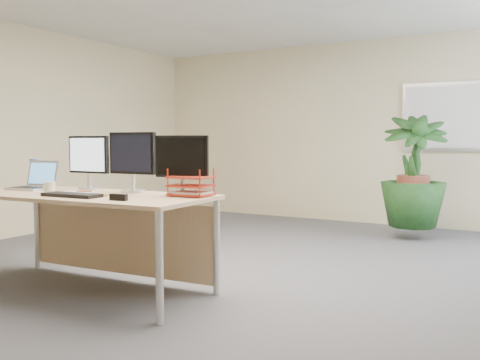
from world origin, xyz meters
The scene contains 17 objects.
floor centered at (0.00, 0.00, 0.00)m, with size 8.00×8.00×0.00m, color #45464A.
back_wall centered at (0.00, 4.00, 1.35)m, with size 7.00×0.04×2.70m, color beige.
whiteboard centered at (1.20, 3.97, 1.55)m, with size 1.30×0.04×0.95m.
desk centered at (-0.86, -0.60, 0.63)m, with size 2.12×0.98×0.80m.
floor_plant centered at (0.92, 3.00, 0.75)m, with size 0.84×0.84×1.50m, color #133413.
monitor_left centered at (-1.14, -0.41, 1.07)m, with size 0.42×0.19×0.47m.
monitor_right centered at (-0.62, -0.42, 1.08)m, with size 0.45×0.20×0.50m.
monitor_dark centered at (-0.11, -0.43, 1.07)m, with size 0.41×0.19×0.47m.
laptop centered at (-1.58, -0.62, 0.86)m, with size 0.36×0.32×0.25m.
keyboard centered at (-0.79, -0.93, 0.81)m, with size 0.49×0.16×0.03m, color black.
coffee_mug centered at (-1.17, -0.81, 0.84)m, with size 0.12×0.08×0.09m.
spiral_notebook centered at (-0.94, -0.74, 0.80)m, with size 0.29×0.22×0.01m, color white.
orange_pen centered at (-0.89, -0.70, 0.81)m, with size 0.01×0.01×0.13m, color #DB4B18.
yellow_highlighter centered at (-0.63, -0.78, 0.81)m, with size 0.02×0.02×0.13m, color yellow.
water_bottle centered at (-1.79, -0.47, 0.92)m, with size 0.07×0.07×0.26m.
letter_tray centered at (-0.02, -0.44, 0.86)m, with size 0.33×0.25×0.15m.
stapler centered at (-0.30, -0.94, 0.82)m, with size 0.14×0.04×0.05m, color black.
Camera 1 is at (2.35, -3.81, 1.22)m, focal length 40.00 mm.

